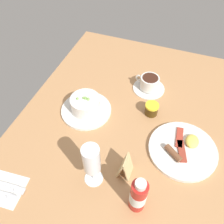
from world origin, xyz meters
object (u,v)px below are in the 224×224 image
porridge_bowl (86,106)px  menu_card (125,166)px  sauce_bottle_red (138,196)px  coffee_cup (149,84)px  jam_jar (152,109)px  breakfast_plate (183,149)px  cutlery_setting (1,188)px  wine_glass (92,161)px

porridge_bowl → menu_card: size_ratio=2.33×
sauce_bottle_red → coffee_cup: bearing=-169.7°
jam_jar → breakfast_plate: 20.35cm
cutlery_setting → jam_jar: (-48.06, 38.13, 2.31)cm
jam_jar → sauce_bottle_red: sauce_bottle_red is taller
porridge_bowl → breakfast_plate: bearing=82.5°
porridge_bowl → jam_jar: bearing=107.5°
porridge_bowl → jam_jar: size_ratio=3.73×
porridge_bowl → breakfast_plate: 41.20cm
porridge_bowl → menu_card: 31.46cm
porridge_bowl → breakfast_plate: size_ratio=0.83×
wine_glass → breakfast_plate: 35.35cm
wine_glass → menu_card: size_ratio=2.06×
jam_jar → breakfast_plate: bearing=48.5°
cutlery_setting → jam_jar: size_ratio=3.10×
wine_glass → menu_card: wine_glass is taller
sauce_bottle_red → menu_card: 11.77cm
porridge_bowl → sauce_bottle_red: sauce_bottle_red is taller
wine_glass → porridge_bowl: bearing=-151.1°
coffee_cup → menu_card: (42.74, 2.63, 1.46)cm
wine_glass → cutlery_setting: bearing=-63.4°
jam_jar → cutlery_setting: bearing=-38.4°
porridge_bowl → wine_glass: (26.44, 14.58, 8.55)cm
jam_jar → sauce_bottle_red: size_ratio=0.35×
sauce_bottle_red → porridge_bowl: bearing=-134.5°
wine_glass → jam_jar: bearing=162.3°
wine_glass → breakfast_plate: wine_glass is taller
coffee_cup → sauce_bottle_red: 52.94cm
breakfast_plate → menu_card: size_ratio=2.79×
wine_glass → sauce_bottle_red: bearing=77.6°
jam_jar → breakfast_plate: (13.45, 15.18, -1.68)cm
wine_glass → menu_card: (-5.69, 9.05, -7.50)cm
jam_jar → sauce_bottle_red: (37.97, 4.82, 4.69)cm
jam_jar → breakfast_plate: size_ratio=0.22×
cutlery_setting → sauce_bottle_red: bearing=103.2°
sauce_bottle_red → breakfast_plate: (-24.53, 10.37, -6.37)cm
wine_glass → jam_jar: size_ratio=3.29×
cutlery_setting → coffee_cup: 70.54cm
coffee_cup → menu_card: 42.84cm
porridge_bowl → wine_glass: bearing=28.9°
cutlery_setting → menu_card: 41.18cm
coffee_cup → breakfast_plate: size_ratio=0.58×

